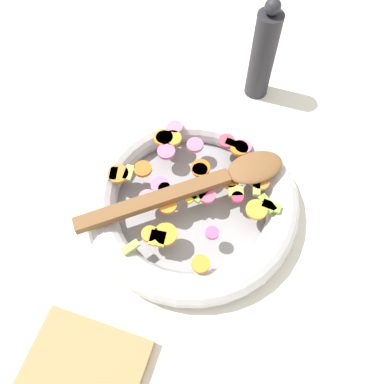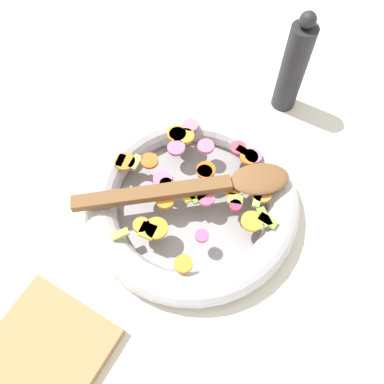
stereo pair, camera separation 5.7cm
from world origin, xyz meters
TOP-DOWN VIEW (x-y plane):
  - ground_plane at (0.00, 0.00)m, footprint 4.00×4.00m
  - skillet at (0.00, 0.00)m, footprint 0.34×0.34m
  - chopped_vegetables at (-0.02, -0.01)m, footprint 0.25×0.28m
  - wooden_spoon at (-0.01, 0.02)m, footprint 0.24×0.28m
  - pepper_mill at (-0.28, 0.04)m, footprint 0.04×0.04m

SIDE VIEW (x-z plane):
  - ground_plane at x=0.00m, z-range 0.00..0.00m
  - skillet at x=0.00m, z-range 0.00..0.05m
  - chopped_vegetables at x=-0.02m, z-range 0.05..0.06m
  - wooden_spoon at x=-0.01m, z-range 0.06..0.07m
  - pepper_mill at x=-0.28m, z-range -0.01..0.19m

